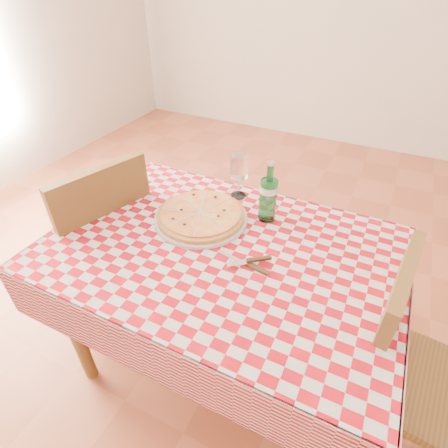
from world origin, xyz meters
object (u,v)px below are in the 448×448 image
object	(u,v)px
dining_table	(222,266)
pizza_plate	(201,215)
wine_glass	(239,176)
chair_near	(405,360)
chair_far	(103,239)
water_bottle	(269,192)

from	to	relation	value
dining_table	pizza_plate	size ratio (longest dim) A/B	3.13
dining_table	wine_glass	xyz separation A→B (m)	(-0.09, 0.35, 0.20)
pizza_plate	chair_near	bearing A→B (deg)	-8.05
dining_table	pizza_plate	xyz separation A→B (m)	(-0.15, 0.12, 0.12)
dining_table	wine_glass	world-z (taller)	wine_glass
chair_far	water_bottle	size ratio (longest dim) A/B	3.70
dining_table	water_bottle	size ratio (longest dim) A/B	4.63
chair_near	water_bottle	size ratio (longest dim) A/B	3.48
chair_near	dining_table	bearing A→B (deg)	-173.44
pizza_plate	water_bottle	world-z (taller)	water_bottle
dining_table	chair_far	distance (m)	0.66
chair_near	water_bottle	world-z (taller)	water_bottle
chair_near	chair_far	distance (m)	1.35
water_bottle	wine_glass	world-z (taller)	water_bottle
wine_glass	pizza_plate	bearing A→B (deg)	-104.85
chair_far	water_bottle	distance (m)	0.84
dining_table	water_bottle	distance (m)	0.35
pizza_plate	wine_glass	xyz separation A→B (m)	(0.06, 0.24, 0.08)
chair_far	wine_glass	bearing A→B (deg)	-132.01
pizza_plate	wine_glass	bearing A→B (deg)	75.15
water_bottle	wine_glass	distance (m)	0.21
wine_glass	chair_near	bearing A→B (deg)	-24.15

